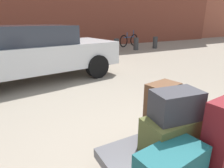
# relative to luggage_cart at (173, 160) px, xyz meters

# --- Properties ---
(luggage_cart) EXTENTS (1.25, 0.89, 0.34)m
(luggage_cart) POSITION_rel_luggage_cart_xyz_m (0.00, 0.00, 0.00)
(luggage_cart) COLOR #4C4C51
(luggage_cart) RESTS_ON ground_plane
(duffel_bag_olive_front_right) EXTENTS (0.58, 0.32, 0.35)m
(duffel_bag_olive_front_right) POSITION_rel_luggage_cart_xyz_m (0.02, 0.06, 0.24)
(duffel_bag_olive_front_right) COLOR #4C5128
(duffel_bag_olive_front_right) RESTS_ON luggage_cart
(duffel_bag_teal_rear_right) EXTENTS (0.59, 0.34, 0.28)m
(duffel_bag_teal_rear_right) POSITION_rel_luggage_cart_xyz_m (-0.26, -0.21, 0.21)
(duffel_bag_teal_rear_right) COLOR #144C51
(duffel_bag_teal_rear_right) RESTS_ON luggage_cart
(suitcase_brown_stacked_top) EXTENTS (0.36, 0.27, 0.60)m
(suitcase_brown_stacked_top) POSITION_rel_luggage_cart_xyz_m (0.10, 0.31, 0.37)
(suitcase_brown_stacked_top) COLOR #51331E
(suitcase_brown_stacked_top) RESTS_ON luggage_cart
(duffel_bag_charcoal_topmost_pile) EXTENTS (0.46, 0.33, 0.26)m
(duffel_bag_charcoal_topmost_pile) POSITION_rel_luggage_cart_xyz_m (0.02, 0.06, 0.55)
(duffel_bag_charcoal_topmost_pile) COLOR #2D2D33
(duffel_bag_charcoal_topmost_pile) RESTS_ON duffel_bag_olive_front_right
(parked_car) EXTENTS (4.50, 2.36, 1.42)m
(parked_car) POSITION_rel_luggage_cart_xyz_m (-0.64, 4.40, 0.49)
(parked_car) COLOR silver
(parked_car) RESTS_ON ground_plane
(bicycle_leaning) EXTENTS (1.68, 0.63, 0.96)m
(bicycle_leaning) POSITION_rel_luggage_cart_xyz_m (5.53, 9.04, 0.10)
(bicycle_leaning) COLOR black
(bicycle_leaning) RESTS_ON ground_plane
(bollard_kerb_near) EXTENTS (0.27, 0.27, 0.66)m
(bollard_kerb_near) POSITION_rel_luggage_cart_xyz_m (2.21, 7.60, 0.06)
(bollard_kerb_near) COLOR #383838
(bollard_kerb_near) RESTS_ON ground_plane
(bollard_kerb_mid) EXTENTS (0.27, 0.27, 0.66)m
(bollard_kerb_mid) POSITION_rel_luggage_cart_xyz_m (3.80, 7.60, 0.06)
(bollard_kerb_mid) COLOR #383838
(bollard_kerb_mid) RESTS_ON ground_plane
(bollard_kerb_far) EXTENTS (0.27, 0.27, 0.66)m
(bollard_kerb_far) POSITION_rel_luggage_cart_xyz_m (5.03, 7.60, 0.06)
(bollard_kerb_far) COLOR #383838
(bollard_kerb_far) RESTS_ON ground_plane
(bollard_corner) EXTENTS (0.27, 0.27, 0.66)m
(bollard_corner) POSITION_rel_luggage_cart_xyz_m (6.37, 7.60, 0.06)
(bollard_corner) COLOR #383838
(bollard_corner) RESTS_ON ground_plane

